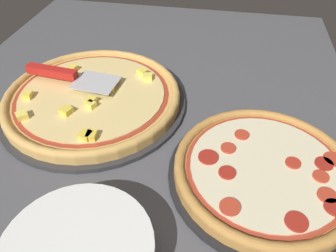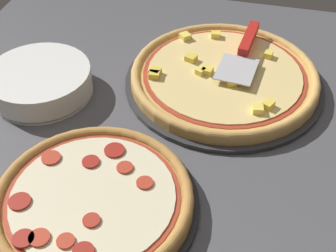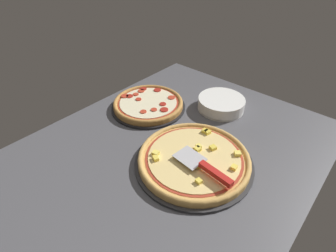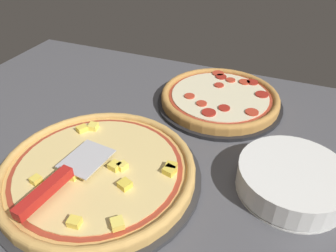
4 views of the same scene
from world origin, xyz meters
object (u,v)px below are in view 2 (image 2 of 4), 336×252
pizza_front (224,75)px  serving_spatula (246,46)px  plate_stack (40,82)px  pizza_back (93,198)px

pizza_front → serving_spatula: 9.39cm
serving_spatula → plate_stack: bearing=26.5°
pizza_back → serving_spatula: (-18.93, -46.62, 2.82)cm
pizza_front → pizza_back: bearing=67.9°
pizza_front → pizza_back: size_ratio=1.23×
pizza_back → plate_stack: size_ratio=1.52×
serving_spatula → plate_stack: 45.43cm
pizza_front → serving_spatula: size_ratio=1.75×
pizza_back → plate_stack: plate_stack is taller
pizza_back → plate_stack: 34.17cm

